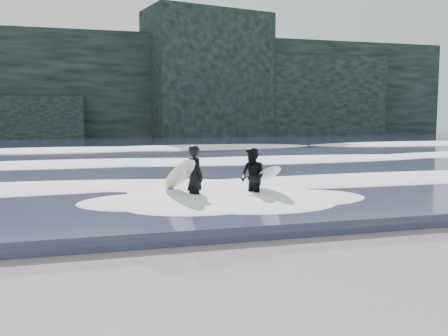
# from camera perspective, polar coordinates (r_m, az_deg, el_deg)

# --- Properties ---
(ground) EXTENTS (120.00, 120.00, 0.00)m
(ground) POSITION_cam_1_polar(r_m,az_deg,el_deg) (6.94, 14.25, -14.05)
(ground) COLOR olive
(ground) RESTS_ON ground
(sea) EXTENTS (90.00, 52.00, 0.30)m
(sea) POSITION_cam_1_polar(r_m,az_deg,el_deg) (34.84, -10.55, 2.32)
(sea) COLOR #333451
(sea) RESTS_ON ground
(headland) EXTENTS (70.00, 9.00, 10.00)m
(headland) POSITION_cam_1_polar(r_m,az_deg,el_deg) (51.78, -12.51, 8.84)
(headland) COLOR black
(headland) RESTS_ON ground
(foam_near) EXTENTS (60.00, 3.20, 0.20)m
(foam_near) POSITION_cam_1_polar(r_m,az_deg,el_deg) (15.11, -3.17, -1.41)
(foam_near) COLOR white
(foam_near) RESTS_ON sea
(foam_mid) EXTENTS (60.00, 4.00, 0.24)m
(foam_mid) POSITION_cam_1_polar(r_m,az_deg,el_deg) (21.95, -7.26, 0.93)
(foam_mid) COLOR white
(foam_mid) RESTS_ON sea
(foam_far) EXTENTS (60.00, 4.80, 0.30)m
(foam_far) POSITION_cam_1_polar(r_m,az_deg,el_deg) (30.84, -9.84, 2.42)
(foam_far) COLOR white
(foam_far) RESTS_ON sea
(surfer_left) EXTENTS (1.07, 2.07, 1.60)m
(surfer_left) POSITION_cam_1_polar(r_m,az_deg,el_deg) (12.87, -3.87, -0.90)
(surfer_left) COLOR black
(surfer_left) RESTS_ON ground
(surfer_right) EXTENTS (1.21, 1.91, 1.52)m
(surfer_right) POSITION_cam_1_polar(r_m,az_deg,el_deg) (13.06, 3.53, -0.97)
(surfer_right) COLOR black
(surfer_right) RESTS_ON ground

